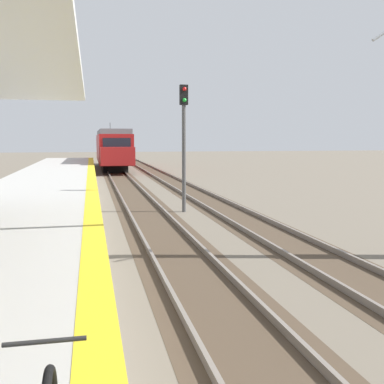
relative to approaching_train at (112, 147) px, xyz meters
name	(u,v)px	position (x,y,z in m)	size (l,w,h in m)	color
station_platform	(12,231)	(-4.40, -34.71, -1.73)	(5.00, 80.00, 0.91)	#B7B5AD
track_pair_nearest_platform	(150,217)	(0.00, -30.71, -2.13)	(2.34, 120.00, 0.16)	#4C3D2D
track_pair_middle	(234,214)	(3.40, -30.71, -2.13)	(2.34, 120.00, 0.16)	#4C3D2D
approaching_train	(112,147)	(0.00, 0.00, 0.00)	(2.93, 19.60, 4.76)	maroon
rail_signal_post	(184,135)	(1.58, -29.51, 1.02)	(0.32, 0.34, 5.20)	#4C4C4C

